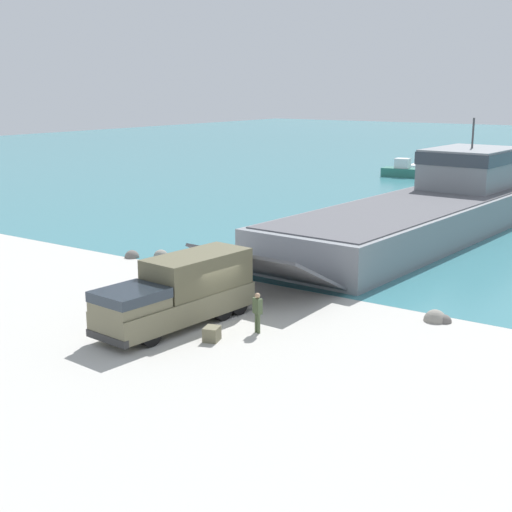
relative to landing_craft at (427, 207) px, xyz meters
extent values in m
plane|color=#B7B5AD|center=(-0.42, -24.58, -2.06)|extent=(240.00, 240.00, 0.00)
cube|color=gray|center=(-0.12, -2.30, -0.78)|extent=(9.69, 29.92, 2.56)
cube|color=#56565B|center=(-0.12, -2.30, 0.54)|extent=(8.98, 28.70, 0.08)
cube|color=gray|center=(0.39, 7.82, 2.12)|extent=(6.16, 8.55, 3.25)
cube|color=#28333D|center=(0.39, 7.82, 3.11)|extent=(6.33, 8.64, 0.97)
cylinder|color=#3F3F42|center=(0.39, 7.82, 4.95)|extent=(0.16, 0.16, 2.40)
cube|color=#56565B|center=(-0.98, -19.45, -0.65)|extent=(7.22, 5.20, 2.45)
cube|color=#6B664C|center=(-1.29, -26.21, -1.16)|extent=(3.09, 8.26, 1.07)
cube|color=#6B664C|center=(-1.51, -28.87, -0.19)|extent=(2.50, 2.93, 0.88)
cube|color=#28333D|center=(-1.51, -28.87, 0.03)|extent=(2.57, 2.96, 0.44)
cube|color=brown|center=(-1.17, -24.84, 0.22)|extent=(2.74, 5.32, 1.68)
cube|color=#2D2D2D|center=(-1.62, -30.16, -1.55)|extent=(2.48, 0.44, 0.32)
cylinder|color=black|center=(-0.49, -28.79, -1.51)|extent=(0.44, 1.13, 1.10)
cylinder|color=black|center=(-2.50, -28.63, -1.51)|extent=(0.44, 1.13, 1.10)
cylinder|color=black|center=(-0.12, -24.34, -1.51)|extent=(0.44, 1.13, 1.10)
cylinder|color=black|center=(-2.13, -24.17, -1.51)|extent=(0.44, 1.13, 1.10)
cylinder|color=black|center=(-0.03, -23.25, -1.51)|extent=(0.44, 1.13, 1.10)
cylinder|color=black|center=(-2.04, -23.08, -1.51)|extent=(0.44, 1.13, 1.10)
cylinder|color=#475638|center=(2.31, -24.89, -1.61)|extent=(0.14, 0.14, 0.89)
cylinder|color=#475638|center=(2.14, -24.83, -1.61)|extent=(0.14, 0.14, 0.89)
cube|color=#475638|center=(2.22, -24.86, -0.82)|extent=(0.49, 0.37, 0.70)
sphere|color=tan|center=(2.22, -24.86, -0.35)|extent=(0.24, 0.24, 0.24)
cube|color=#2D7060|center=(-15.37, 31.55, -1.53)|extent=(5.80, 2.93, 1.06)
cube|color=silver|center=(-15.78, 31.49, -0.42)|extent=(1.86, 1.75, 1.16)
cube|color=white|center=(-16.45, 38.91, -1.60)|extent=(3.07, 5.64, 0.90)
cube|color=silver|center=(-16.52, 39.30, -0.66)|extent=(1.74, 1.85, 0.99)
cylinder|color=#333338|center=(-5.87, -19.72, -1.78)|extent=(0.24, 0.24, 0.55)
sphere|color=#333338|center=(-5.87, -19.72, -1.44)|extent=(0.27, 0.27, 0.27)
cube|color=#6B664C|center=(1.21, -26.82, -1.75)|extent=(0.82, 0.90, 0.62)
sphere|color=gray|center=(-11.11, -16.57, -2.06)|extent=(0.95, 0.95, 0.95)
sphere|color=gray|center=(8.03, -18.77, -2.06)|extent=(1.07, 1.07, 1.07)
sphere|color=#66605B|center=(8.43, -18.70, -2.06)|extent=(0.71, 0.71, 0.71)
sphere|color=#66605B|center=(-12.52, -17.74, -2.06)|extent=(0.95, 0.95, 0.95)
camera|label=1|loc=(19.30, -49.28, 8.49)|focal=50.00mm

